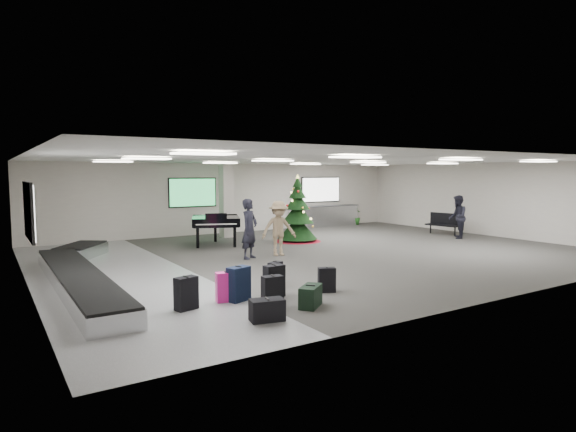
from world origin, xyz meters
TOP-DOWN VIEW (x-y plane):
  - ground at (0.00, 0.00)m, footprint 18.00×18.00m
  - room_envelope at (-0.38, 0.67)m, footprint 18.02×14.02m
  - baggage_carousel at (-7.84, -0.08)m, footprint 2.28×9.71m
  - service_counter at (5.00, 6.65)m, footprint 4.05×0.65m
  - suitcase_0 at (-4.90, -4.86)m, footprint 0.44×0.27m
  - suitcase_1 at (-4.43, -4.14)m, footprint 0.48×0.27m
  - pink_suitcase at (-5.53, -3.96)m, footprint 0.45×0.31m
  - suitcase_3 at (-3.86, -3.25)m, footprint 0.44×0.37m
  - navy_suitcase at (-5.27, -4.06)m, footprint 0.55×0.42m
  - suitcase_5 at (-6.46, -4.09)m, footprint 0.50×0.36m
  - green_duffel at (-4.22, -5.25)m, footprint 0.72×0.67m
  - suitcase_7 at (-3.19, -4.44)m, footprint 0.45×0.36m
  - black_duffel at (-5.45, -5.60)m, footprint 0.69×0.48m
  - christmas_tree at (0.86, 2.89)m, footprint 1.91×1.91m
  - grand_piano at (-2.34, 3.76)m, footprint 2.42×2.71m
  - bench at (7.64, 1.18)m, footprint 0.75×1.58m
  - traveler_a at (-2.65, 0.40)m, footprint 0.84×0.77m
  - traveler_b at (-1.54, 0.41)m, footprint 1.31×0.94m
  - traveler_bench at (6.99, -0.03)m, footprint 1.12×1.10m
  - potted_plant_left at (2.83, 5.66)m, footprint 0.53×0.54m
  - potted_plant_right at (6.98, 6.50)m, footprint 0.66×0.66m

SIDE VIEW (x-z plane):
  - ground at x=0.00m, z-range 0.00..0.00m
  - black_duffel at x=-5.45m, z-range -0.01..0.43m
  - baggage_carousel at x=-7.84m, z-range 0.00..0.43m
  - green_duffel at x=-4.22m, z-range -0.01..0.45m
  - suitcase_7 at x=-3.19m, z-range -0.01..0.58m
  - suitcase_3 at x=-3.86m, z-range -0.01..0.59m
  - pink_suitcase at x=-5.53m, z-range -0.01..0.65m
  - suitcase_0 at x=-4.90m, z-range -0.01..0.66m
  - suitcase_5 at x=-6.46m, z-range -0.01..0.68m
  - suitcase_1 at x=-4.43m, z-range -0.01..0.72m
  - navy_suitcase at x=-5.27m, z-range -0.01..0.76m
  - potted_plant_left at x=2.83m, z-range 0.00..0.77m
  - potted_plant_right at x=6.98m, z-range 0.00..0.89m
  - bench at x=7.64m, z-range 0.06..1.02m
  - service_counter at x=5.00m, z-range 0.01..1.09m
  - grand_piano at x=-2.34m, z-range 0.27..1.55m
  - traveler_b at x=-1.54m, z-range 0.00..1.83m
  - traveler_bench at x=6.99m, z-range 0.00..1.83m
  - christmas_tree at x=0.86m, z-range -0.43..2.29m
  - traveler_a at x=-2.65m, z-range 0.00..1.93m
  - room_envelope at x=-0.38m, z-range 0.73..3.94m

